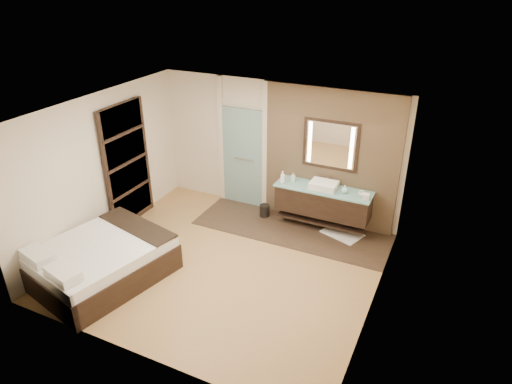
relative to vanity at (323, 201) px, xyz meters
The scene contains 15 objects.
floor 2.29m from the vanity, 119.83° to the right, with size 5.00×5.00×0.00m, color #A17743.
tile_strip 0.83m from the vanity, 147.54° to the right, with size 3.80×1.30×0.01m, color #33261B.
stone_wall 0.82m from the vanity, 90.00° to the left, with size 2.60×0.08×2.70m, color tan.
vanity is the anchor object (origin of this frame).
mirror_unit 1.10m from the vanity, 90.00° to the left, with size 1.06×0.04×0.96m.
frosted_door 1.95m from the vanity, behind, with size 1.10×0.12×2.70m.
shoji_partition 3.82m from the vanity, 159.50° to the right, with size 0.06×1.20×2.40m.
bed 4.14m from the vanity, 131.82° to the right, with size 2.05×2.35×0.78m.
bath_mat 0.72m from the vanity, ahead, with size 0.72×0.50×0.02m, color white.
waste_bin 1.28m from the vanity, behind, with size 0.20×0.20×0.26m, color black.
tissue_box 0.89m from the vanity, ahead, with size 0.12×0.12×0.10m, color white.
soap_bottle_a 0.90m from the vanity, behind, with size 0.09×0.09×0.24m, color white.
soap_bottle_b 0.74m from the vanity, behind, with size 0.08×0.08×0.17m, color #B2B2B2.
soap_bottle_c 0.54m from the vanity, ahead, with size 0.12×0.12×0.15m, color #BFF0ED.
cup 0.79m from the vanity, ahead, with size 0.11×0.11×0.09m, color white.
Camera 1 is at (3.25, -5.61, 4.65)m, focal length 32.00 mm.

